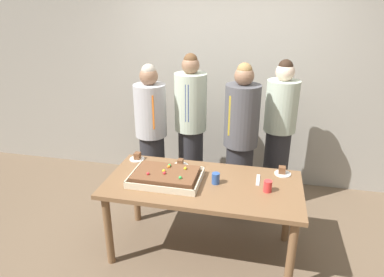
{
  "coord_description": "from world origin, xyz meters",
  "views": [
    {
      "loc": [
        0.49,
        -2.6,
        2.24
      ],
      "look_at": [
        -0.13,
        0.15,
        1.09
      ],
      "focal_mm": 31.86,
      "sensor_mm": 36.0,
      "label": 1
    }
  ],
  "objects_px": {
    "plated_slice_near_left": "(137,157)",
    "plated_slice_near_right": "(181,164)",
    "person_far_right_suit": "(151,134)",
    "person_green_shirt_behind": "(191,127)",
    "plated_slice_far_left": "(282,172)",
    "person_serving_front": "(240,141)",
    "drink_cup_nearest": "(216,178)",
    "party_table": "(203,191)",
    "person_striped_tie_right": "(279,134)",
    "sheet_cake": "(166,176)",
    "drink_cup_middle": "(268,186)",
    "cake_server_utensil": "(258,180)"
  },
  "relations": [
    {
      "from": "plated_slice_near_left",
      "to": "plated_slice_near_right",
      "type": "distance_m",
      "value": 0.46
    },
    {
      "from": "person_far_right_suit",
      "to": "person_green_shirt_behind",
      "type": "bearing_deg",
      "value": 86.32
    },
    {
      "from": "plated_slice_far_left",
      "to": "person_serving_front",
      "type": "relative_size",
      "value": 0.09
    },
    {
      "from": "plated_slice_far_left",
      "to": "drink_cup_nearest",
      "type": "bearing_deg",
      "value": -152.01
    },
    {
      "from": "party_table",
      "to": "drink_cup_nearest",
      "type": "bearing_deg",
      "value": 5.11
    },
    {
      "from": "person_striped_tie_right",
      "to": "person_serving_front",
      "type": "bearing_deg",
      "value": -11.55
    },
    {
      "from": "sheet_cake",
      "to": "drink_cup_nearest",
      "type": "relative_size",
      "value": 6.24
    },
    {
      "from": "person_serving_front",
      "to": "person_striped_tie_right",
      "type": "distance_m",
      "value": 0.49
    },
    {
      "from": "person_green_shirt_behind",
      "to": "person_serving_front",
      "type": "bearing_deg",
      "value": 68.68
    },
    {
      "from": "plated_slice_near_right",
      "to": "sheet_cake",
      "type": "bearing_deg",
      "value": -100.1
    },
    {
      "from": "plated_slice_near_right",
      "to": "person_striped_tie_right",
      "type": "bearing_deg",
      "value": 39.43
    },
    {
      "from": "drink_cup_nearest",
      "to": "person_serving_front",
      "type": "distance_m",
      "value": 0.76
    },
    {
      "from": "plated_slice_near_right",
      "to": "drink_cup_nearest",
      "type": "xyz_separation_m",
      "value": [
        0.39,
        -0.26,
        0.03
      ]
    },
    {
      "from": "person_far_right_suit",
      "to": "person_serving_front",
      "type": "bearing_deg",
      "value": 60.37
    },
    {
      "from": "sheet_cake",
      "to": "plated_slice_near_left",
      "type": "height_order",
      "value": "sheet_cake"
    },
    {
      "from": "party_table",
      "to": "plated_slice_near_left",
      "type": "height_order",
      "value": "plated_slice_near_left"
    },
    {
      "from": "plated_slice_near_left",
      "to": "plated_slice_far_left",
      "type": "height_order",
      "value": "same"
    },
    {
      "from": "plated_slice_far_left",
      "to": "person_striped_tie_right",
      "type": "xyz_separation_m",
      "value": [
        -0.03,
        0.72,
        0.1
      ]
    },
    {
      "from": "drink_cup_nearest",
      "to": "drink_cup_middle",
      "type": "distance_m",
      "value": 0.45
    },
    {
      "from": "plated_slice_near_left",
      "to": "person_striped_tie_right",
      "type": "xyz_separation_m",
      "value": [
        1.39,
        0.72,
        0.1
      ]
    },
    {
      "from": "drink_cup_nearest",
      "to": "person_far_right_suit",
      "type": "distance_m",
      "value": 1.17
    },
    {
      "from": "plated_slice_near_left",
      "to": "sheet_cake",
      "type": "bearing_deg",
      "value": -40.55
    },
    {
      "from": "sheet_cake",
      "to": "plated_slice_far_left",
      "type": "distance_m",
      "value": 1.08
    },
    {
      "from": "drink_cup_middle",
      "to": "person_far_right_suit",
      "type": "bearing_deg",
      "value": 147.67
    },
    {
      "from": "drink_cup_middle",
      "to": "person_serving_front",
      "type": "height_order",
      "value": "person_serving_front"
    },
    {
      "from": "person_serving_front",
      "to": "person_green_shirt_behind",
      "type": "height_order",
      "value": "person_green_shirt_behind"
    },
    {
      "from": "plated_slice_far_left",
      "to": "drink_cup_middle",
      "type": "xyz_separation_m",
      "value": [
        -0.13,
        -0.34,
        0.03
      ]
    },
    {
      "from": "plated_slice_near_right",
      "to": "cake_server_utensil",
      "type": "xyz_separation_m",
      "value": [
        0.75,
        -0.13,
        -0.02
      ]
    },
    {
      "from": "sheet_cake",
      "to": "drink_cup_middle",
      "type": "height_order",
      "value": "sheet_cake"
    },
    {
      "from": "cake_server_utensil",
      "to": "drink_cup_nearest",
      "type": "bearing_deg",
      "value": -159.37
    },
    {
      "from": "plated_slice_near_right",
      "to": "drink_cup_nearest",
      "type": "height_order",
      "value": "drink_cup_nearest"
    },
    {
      "from": "plated_slice_near_right",
      "to": "person_green_shirt_behind",
      "type": "height_order",
      "value": "person_green_shirt_behind"
    },
    {
      "from": "drink_cup_nearest",
      "to": "person_green_shirt_behind",
      "type": "height_order",
      "value": "person_green_shirt_behind"
    },
    {
      "from": "drink_cup_nearest",
      "to": "drink_cup_middle",
      "type": "height_order",
      "value": "same"
    },
    {
      "from": "person_serving_front",
      "to": "plated_slice_far_left",
      "type": "bearing_deg",
      "value": 81.65
    },
    {
      "from": "drink_cup_middle",
      "to": "person_striped_tie_right",
      "type": "relative_size",
      "value": 0.06
    },
    {
      "from": "sheet_cake",
      "to": "plated_slice_near_left",
      "type": "distance_m",
      "value": 0.54
    },
    {
      "from": "person_green_shirt_behind",
      "to": "sheet_cake",
      "type": "bearing_deg",
      "value": 0.01
    },
    {
      "from": "plated_slice_near_right",
      "to": "cake_server_utensil",
      "type": "height_order",
      "value": "plated_slice_near_right"
    },
    {
      "from": "cake_server_utensil",
      "to": "person_far_right_suit",
      "type": "xyz_separation_m",
      "value": [
        -1.23,
        0.65,
        0.09
      ]
    },
    {
      "from": "party_table",
      "to": "person_striped_tie_right",
      "type": "relative_size",
      "value": 1.02
    },
    {
      "from": "person_green_shirt_behind",
      "to": "cake_server_utensil",
      "type": "bearing_deg",
      "value": 43.97
    },
    {
      "from": "person_striped_tie_right",
      "to": "cake_server_utensil",
      "type": "bearing_deg",
      "value": 31.17
    },
    {
      "from": "cake_server_utensil",
      "to": "person_serving_front",
      "type": "distance_m",
      "value": 0.65
    },
    {
      "from": "plated_slice_far_left",
      "to": "person_striped_tie_right",
      "type": "distance_m",
      "value": 0.73
    },
    {
      "from": "plated_slice_near_left",
      "to": "cake_server_utensil",
      "type": "height_order",
      "value": "plated_slice_near_left"
    },
    {
      "from": "plated_slice_near_left",
      "to": "drink_cup_nearest",
      "type": "relative_size",
      "value": 1.5
    },
    {
      "from": "drink_cup_middle",
      "to": "person_green_shirt_behind",
      "type": "xyz_separation_m",
      "value": [
        -0.89,
        1.01,
        0.09
      ]
    },
    {
      "from": "plated_slice_near_left",
      "to": "drink_cup_middle",
      "type": "distance_m",
      "value": 1.34
    },
    {
      "from": "drink_cup_middle",
      "to": "sheet_cake",
      "type": "bearing_deg",
      "value": -179.58
    }
  ]
}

